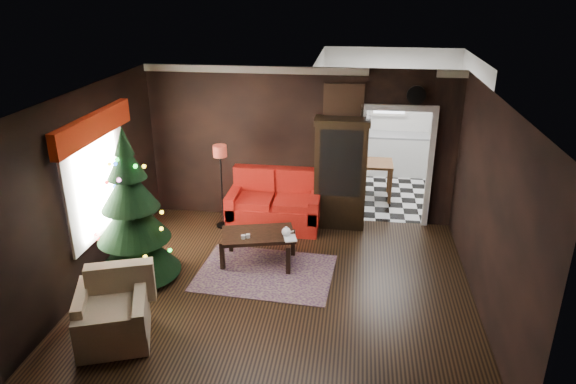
# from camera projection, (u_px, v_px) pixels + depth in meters

# --- Properties ---
(floor) EXTENTS (5.50, 5.50, 0.00)m
(floor) POSITION_uv_depth(u_px,v_px,m) (280.00, 288.00, 7.60)
(floor) COLOR black
(floor) RESTS_ON ground
(ceiling) EXTENTS (5.50, 5.50, 0.00)m
(ceiling) POSITION_uv_depth(u_px,v_px,m) (278.00, 97.00, 6.55)
(ceiling) COLOR white
(ceiling) RESTS_ON ground
(wall_back) EXTENTS (5.50, 0.00, 5.50)m
(wall_back) POSITION_uv_depth(u_px,v_px,m) (300.00, 146.00, 9.37)
(wall_back) COLOR black
(wall_back) RESTS_ON ground
(wall_front) EXTENTS (5.50, 0.00, 5.50)m
(wall_front) POSITION_uv_depth(u_px,v_px,m) (238.00, 305.00, 4.78)
(wall_front) COLOR black
(wall_front) RESTS_ON ground
(wall_left) EXTENTS (0.00, 5.50, 5.50)m
(wall_left) POSITION_uv_depth(u_px,v_px,m) (87.00, 190.00, 7.42)
(wall_left) COLOR black
(wall_left) RESTS_ON ground
(wall_right) EXTENTS (0.00, 5.50, 5.50)m
(wall_right) POSITION_uv_depth(u_px,v_px,m) (490.00, 211.00, 6.74)
(wall_right) COLOR black
(wall_right) RESTS_ON ground
(doorway) EXTENTS (1.10, 0.10, 2.10)m
(doorway) POSITION_uv_depth(u_px,v_px,m) (395.00, 169.00, 9.29)
(doorway) COLOR white
(doorway) RESTS_ON ground
(left_window) EXTENTS (0.05, 1.60, 1.40)m
(left_window) POSITION_uv_depth(u_px,v_px,m) (96.00, 181.00, 7.58)
(left_window) COLOR white
(left_window) RESTS_ON wall_left
(valance) EXTENTS (0.12, 2.10, 0.35)m
(valance) POSITION_uv_depth(u_px,v_px,m) (94.00, 127.00, 7.26)
(valance) COLOR #A8220B
(valance) RESTS_ON wall_left
(kitchen_floor) EXTENTS (3.00, 3.00, 0.00)m
(kitchen_floor) POSITION_uv_depth(u_px,v_px,m) (387.00, 192.00, 11.07)
(kitchen_floor) COLOR silver
(kitchen_floor) RESTS_ON ground
(kitchen_window) EXTENTS (0.70, 0.06, 0.70)m
(kitchen_window) POSITION_uv_depth(u_px,v_px,m) (390.00, 98.00, 11.76)
(kitchen_window) COLOR white
(kitchen_window) RESTS_ON ground
(rug) EXTENTS (2.12, 1.61, 0.01)m
(rug) POSITION_uv_depth(u_px,v_px,m) (265.00, 273.00, 8.00)
(rug) COLOR #493D43
(rug) RESTS_ON ground
(loveseat) EXTENTS (1.70, 0.90, 1.00)m
(loveseat) POSITION_uv_depth(u_px,v_px,m) (274.00, 201.00, 9.35)
(loveseat) COLOR maroon
(loveseat) RESTS_ON ground
(curio_cabinet) EXTENTS (0.90, 0.45, 1.90)m
(curio_cabinet) POSITION_uv_depth(u_px,v_px,m) (340.00, 176.00, 9.24)
(curio_cabinet) COLOR black
(curio_cabinet) RESTS_ON ground
(floor_lamp) EXTENTS (0.30, 0.30, 1.50)m
(floor_lamp) POSITION_uv_depth(u_px,v_px,m) (222.00, 187.00, 9.07)
(floor_lamp) COLOR black
(floor_lamp) RESTS_ON ground
(christmas_tree) EXTENTS (1.66, 1.66, 2.40)m
(christmas_tree) POSITION_uv_depth(u_px,v_px,m) (132.00, 214.00, 7.50)
(christmas_tree) COLOR black
(christmas_tree) RESTS_ON ground
(armchair) EXTENTS (1.12, 1.12, 0.89)m
(armchair) POSITION_uv_depth(u_px,v_px,m) (112.00, 309.00, 6.33)
(armchair) COLOR beige
(armchair) RESTS_ON ground
(coffee_table) EXTENTS (1.24, 0.92, 0.50)m
(coffee_table) POSITION_uv_depth(u_px,v_px,m) (259.00, 247.00, 8.21)
(coffee_table) COLOR black
(coffee_table) RESTS_ON rug
(teapot) EXTENTS (0.21, 0.21, 0.15)m
(teapot) POSITION_uv_depth(u_px,v_px,m) (286.00, 232.00, 8.00)
(teapot) COLOR white
(teapot) RESTS_ON coffee_table
(cup_a) EXTENTS (0.08, 0.08, 0.06)m
(cup_a) POSITION_uv_depth(u_px,v_px,m) (248.00, 236.00, 7.97)
(cup_a) COLOR silver
(cup_a) RESTS_ON coffee_table
(cup_b) EXTENTS (0.08, 0.08, 0.06)m
(cup_b) POSITION_uv_depth(u_px,v_px,m) (243.00, 237.00, 7.94)
(cup_b) COLOR silver
(cup_b) RESTS_ON coffee_table
(book) EXTENTS (0.18, 0.07, 0.25)m
(book) POSITION_uv_depth(u_px,v_px,m) (284.00, 232.00, 7.88)
(book) COLOR gray
(book) RESTS_ON coffee_table
(wall_clock) EXTENTS (0.32, 0.32, 0.06)m
(wall_clock) POSITION_uv_depth(u_px,v_px,m) (416.00, 95.00, 8.72)
(wall_clock) COLOR white
(wall_clock) RESTS_ON wall_back
(painting) EXTENTS (0.62, 0.05, 0.52)m
(painting) POSITION_uv_depth(u_px,v_px,m) (344.00, 101.00, 8.92)
(painting) COLOR #A8723F
(painting) RESTS_ON wall_back
(kitchen_counter) EXTENTS (1.80, 0.60, 0.90)m
(kitchen_counter) POSITION_uv_depth(u_px,v_px,m) (386.00, 154.00, 12.00)
(kitchen_counter) COLOR white
(kitchen_counter) RESTS_ON ground
(kitchen_table) EXTENTS (0.70, 0.70, 0.75)m
(kitchen_table) POSITION_uv_depth(u_px,v_px,m) (374.00, 180.00, 10.69)
(kitchen_table) COLOR #533419
(kitchen_table) RESTS_ON ground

